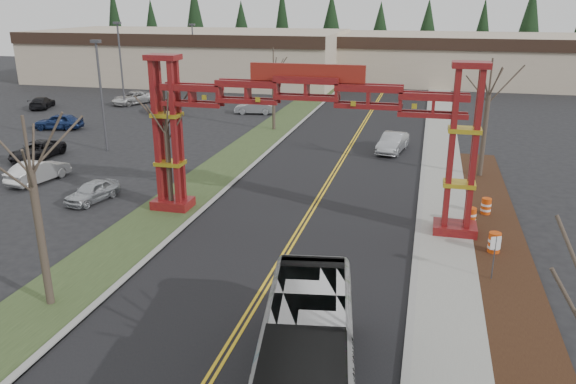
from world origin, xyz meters
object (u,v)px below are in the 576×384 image
(parked_car_near_a, at_px, (92,191))
(parked_car_far_b, at_px, (133,98))
(parked_car_far_c, at_px, (42,103))
(transit_bus, at_px, (305,379))
(parked_car_near_c, at_px, (37,150))
(light_pole_near, at_px, (101,88))
(bare_tree_median_near, at_px, (31,171))
(barrel_mid, at_px, (471,217))
(gateway_arch, at_px, (306,115))
(light_pole_mid, at_px, (120,59))
(bare_tree_right_far, at_px, (489,92))
(bare_tree_median_mid, at_px, (166,127))
(parked_car_far_a, at_px, (254,107))
(street_sign, at_px, (495,249))
(retail_building_west, at_px, (191,55))
(barrel_south, at_px, (494,244))
(parked_car_mid_a, at_px, (163,105))
(light_pole_far, at_px, (193,53))
(retail_building_east, at_px, (459,58))
(parked_car_mid_b, at_px, (59,121))
(barrel_north, at_px, (486,207))
(parked_car_near_b, at_px, (38,171))
(bare_tree_median_far, at_px, (273,70))
(silver_sedan, at_px, (393,143))

(parked_car_near_a, height_order, parked_car_far_b, parked_car_far_b)
(parked_car_far_c, bearing_deg, transit_bus, 114.48)
(parked_car_near_c, xyz_separation_m, light_pole_near, (3.81, 3.64, 4.42))
(bare_tree_median_near, xyz_separation_m, barrel_mid, (16.86, 12.86, -5.08))
(parked_car_near_a, xyz_separation_m, barrel_mid, (22.18, 1.42, -0.10))
(gateway_arch, distance_m, light_pole_mid, 41.10)
(bare_tree_right_far, height_order, light_pole_mid, light_pole_mid)
(transit_bus, height_order, bare_tree_median_mid, bare_tree_median_mid)
(gateway_arch, distance_m, parked_car_far_a, 32.39)
(street_sign, bearing_deg, retail_building_west, 123.78)
(gateway_arch, xyz_separation_m, barrel_mid, (8.86, 1.42, -5.45))
(retail_building_west, bearing_deg, barrel_south, -54.62)
(parked_car_mid_a, height_order, parked_car_far_a, parked_car_far_a)
(parked_car_near_a, relative_size, light_pole_mid, 0.39)
(transit_bus, xyz_separation_m, light_pole_far, (-28.39, 58.80, 3.57))
(retail_building_east, height_order, parked_car_near_c, retail_building_east)
(parked_car_mid_a, xyz_separation_m, light_pole_mid, (-5.72, 1.69, 4.79))
(parked_car_mid_b, bearing_deg, parked_car_far_a, 116.67)
(parked_car_mid_a, xyz_separation_m, light_pole_far, (-2.54, 14.96, 4.43))
(bare_tree_median_mid, xyz_separation_m, street_sign, (17.42, -4.78, -3.46))
(parked_car_near_a, relative_size, barrel_north, 3.58)
(parked_car_near_b, xyz_separation_m, parked_car_far_b, (-9.07, 29.32, -0.01))
(parked_car_near_b, distance_m, parked_car_far_a, 27.81)
(barrel_mid, bearing_deg, light_pole_near, 160.63)
(parked_car_far_a, xyz_separation_m, barrel_north, (22.01, -26.22, -0.19))
(parked_car_near_b, relative_size, light_pole_mid, 0.48)
(parked_car_mid_b, height_order, barrel_south, parked_car_mid_b)
(parked_car_mid_a, relative_size, bare_tree_median_far, 0.64)
(parked_car_mid_a, bearing_deg, parked_car_near_a, 95.19)
(light_pole_far, bearing_deg, street_sign, -54.47)
(parked_car_far_b, bearing_deg, street_sign, -20.46)
(silver_sedan, bearing_deg, parked_car_near_a, -125.53)
(retail_building_east, bearing_deg, barrel_north, -90.20)
(parked_car_near_a, height_order, light_pole_far, light_pole_far)
(parked_car_far_b, height_order, light_pole_far, light_pole_far)
(barrel_mid, bearing_deg, bare_tree_median_mid, -174.51)
(parked_car_near_a, relative_size, bare_tree_median_mid, 0.53)
(retail_building_west, xyz_separation_m, barrel_south, (39.76, -56.00, -3.20))
(parked_car_mid_a, height_order, parked_car_mid_b, parked_car_mid_b)
(parked_car_near_a, xyz_separation_m, street_sign, (22.74, -4.97, 0.88))
(parked_car_mid_b, relative_size, parked_car_far_c, 0.98)
(parked_car_mid_b, relative_size, light_pole_far, 0.50)
(parked_car_near_b, relative_size, barrel_mid, 4.29)
(parked_car_near_b, xyz_separation_m, barrel_north, (28.85, 0.73, -0.23))
(parked_car_far_c, distance_m, light_pole_mid, 10.44)
(light_pole_far, bearing_deg, parked_car_near_a, -74.90)
(light_pole_near, bearing_deg, parked_car_near_a, -62.50)
(parked_car_mid_a, height_order, street_sign, street_sign)
(retail_building_east, distance_m, parked_car_far_a, 39.40)
(bare_tree_median_mid, bearing_deg, gateway_arch, 1.40)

